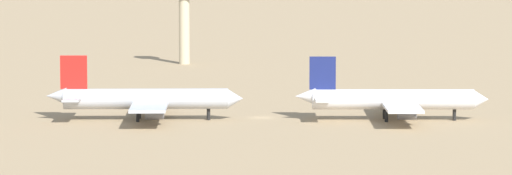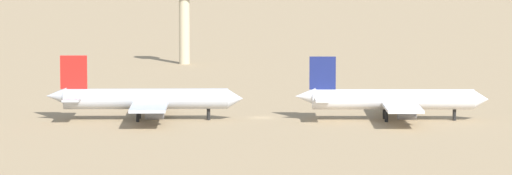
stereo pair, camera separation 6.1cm
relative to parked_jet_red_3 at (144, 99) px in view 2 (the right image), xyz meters
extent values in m
plane|color=#9E8460|center=(24.78, 3.47, -4.46)|extent=(4000.00, 4000.00, 0.00)
cylinder|color=silver|center=(0.41, 0.00, 0.04)|extent=(34.31, 4.30, 4.29)
cone|color=silver|center=(19.07, -0.01, 0.04)|extent=(3.22, 4.08, 4.07)
cone|color=silver|center=(-18.24, 0.01, 0.68)|extent=(4.29, 3.65, 3.65)
cube|color=red|center=(-14.60, 0.01, 5.67)|extent=(5.58, 0.54, 6.97)
cube|color=silver|center=(-14.60, 4.29, 0.47)|extent=(3.43, 7.29, 0.39)
cube|color=silver|center=(-14.60, -4.28, 0.47)|extent=(3.43, 7.29, 0.39)
cube|color=silver|center=(1.48, 0.00, -0.60)|extent=(7.31, 34.31, 0.60)
cylinder|color=slate|center=(2.56, 8.04, -2.10)|extent=(3.86, 2.36, 2.36)
cylinder|color=slate|center=(2.55, -8.04, -2.10)|extent=(3.86, 2.36, 2.36)
cylinder|color=black|center=(13.45, -0.01, -3.28)|extent=(0.75, 0.75, 2.36)
cylinder|color=black|center=(-1.19, 2.57, -3.28)|extent=(0.75, 0.75, 2.36)
cylinder|color=black|center=(-1.20, -2.57, -3.28)|extent=(0.75, 0.75, 2.36)
cylinder|color=white|center=(52.02, -1.56, -0.03)|extent=(33.84, 5.16, 4.22)
cone|color=white|center=(70.36, -2.08, -0.03)|extent=(3.27, 4.09, 4.01)
cone|color=white|center=(33.68, -1.05, 0.60)|extent=(4.32, 3.70, 3.58)
cube|color=navy|center=(37.26, -1.15, 5.50)|extent=(5.50, 0.68, 6.85)
cube|color=white|center=(37.38, 3.07, 0.39)|extent=(3.57, 7.26, 0.38)
cube|color=white|center=(37.14, -5.37, 0.39)|extent=(3.57, 7.26, 0.38)
cube|color=white|center=(53.07, -1.59, -0.67)|extent=(8.11, 33.93, 0.59)
cylinder|color=slate|center=(54.35, 6.28, -2.14)|extent=(3.86, 2.43, 2.32)
cylinder|color=slate|center=(53.90, -9.53, -2.14)|extent=(3.86, 2.43, 2.32)
cylinder|color=black|center=(64.83, -1.92, -3.30)|extent=(0.74, 0.74, 2.32)
cylinder|color=black|center=(50.51, 1.01, -3.30)|extent=(0.74, 0.74, 2.32)
cylinder|color=black|center=(50.37, -4.05, -3.30)|extent=(0.74, 0.74, 2.32)
cylinder|color=#C6B793|center=(4.88, 131.61, 5.67)|extent=(3.20, 3.20, 20.25)
camera|label=1|loc=(16.47, -292.53, 33.58)|focal=98.87mm
camera|label=2|loc=(16.54, -292.53, 33.58)|focal=98.87mm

